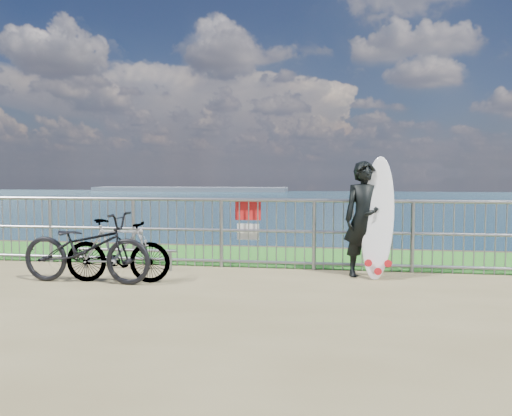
% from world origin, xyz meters
% --- Properties ---
extents(grass_strip, '(120.00, 120.00, 0.00)m').
position_xyz_m(grass_strip, '(0.00, 2.70, 0.01)').
color(grass_strip, '#24741F').
rests_on(grass_strip, ground).
extents(seascape, '(260.00, 260.00, 5.00)m').
position_xyz_m(seascape, '(-43.75, 147.49, -4.03)').
color(seascape, brown).
rests_on(seascape, ground).
extents(railing, '(10.06, 0.10, 1.13)m').
position_xyz_m(railing, '(0.02, 1.60, 0.58)').
color(railing, gray).
rests_on(railing, ground).
extents(surfer, '(0.69, 0.51, 1.71)m').
position_xyz_m(surfer, '(1.76, 1.22, 0.85)').
color(surfer, black).
rests_on(surfer, ground).
extents(surfboard, '(0.56, 0.52, 1.79)m').
position_xyz_m(surfboard, '(1.93, 1.11, 0.82)').
color(surfboard, white).
rests_on(surfboard, ground).
extents(bicycle_near, '(1.90, 0.71, 0.99)m').
position_xyz_m(bicycle_near, '(-2.10, 0.16, 0.50)').
color(bicycle_near, black).
rests_on(bicycle_near, ground).
extents(bicycle_far, '(1.51, 0.53, 0.89)m').
position_xyz_m(bicycle_far, '(-1.68, 0.26, 0.45)').
color(bicycle_far, black).
rests_on(bicycle_far, ground).
extents(bike_rack, '(1.62, 0.05, 0.34)m').
position_xyz_m(bike_rack, '(-1.92, 1.15, 0.28)').
color(bike_rack, gray).
rests_on(bike_rack, ground).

